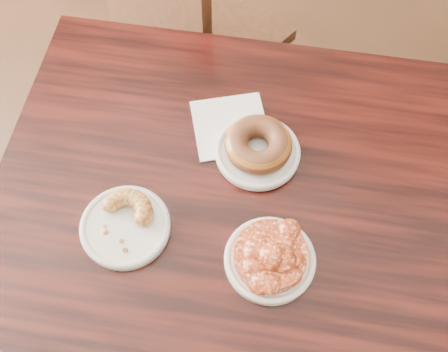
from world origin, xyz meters
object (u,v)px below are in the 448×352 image
at_px(cafe_table, 219,282).
at_px(apple_fritter, 271,254).
at_px(cruller_fragment, 123,222).
at_px(glazed_donut, 258,144).
at_px(chair_far, 205,35).

xyz_separation_m(cafe_table, apple_fritter, (0.12, -0.04, 0.41)).
bearing_deg(cruller_fragment, apple_fritter, 10.07).
height_order(glazed_donut, apple_fritter, glazed_donut).
distance_m(chair_far, apple_fritter, 0.87).
xyz_separation_m(chair_far, cruller_fragment, (0.19, -0.72, 0.33)).
relative_size(cafe_table, chair_far, 0.94).
relative_size(chair_far, cruller_fragment, 8.42).
distance_m(glazed_donut, apple_fritter, 0.21).
bearing_deg(cruller_fragment, glazed_donut, 56.37).
bearing_deg(chair_far, cafe_table, 137.53).
height_order(cafe_table, cruller_fragment, cruller_fragment).
bearing_deg(cafe_table, apple_fritter, -34.86).
bearing_deg(glazed_donut, apple_fritter, -62.28).
bearing_deg(glazed_donut, chair_far, 125.22).
xyz_separation_m(glazed_donut, apple_fritter, (0.10, -0.19, -0.01)).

